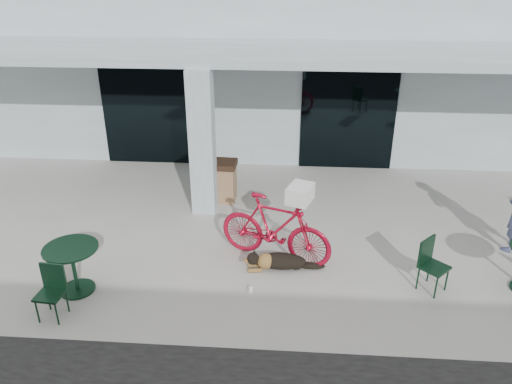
# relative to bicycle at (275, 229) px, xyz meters

# --- Properties ---
(ground) EXTENTS (80.00, 80.00, 0.00)m
(ground) POSITION_rel_bicycle_xyz_m (-0.12, -0.40, -0.65)
(ground) COLOR #AEACA4
(ground) RESTS_ON ground
(building) EXTENTS (22.00, 7.00, 4.50)m
(building) POSITION_rel_bicycle_xyz_m (-0.12, 8.10, 1.60)
(building) COLOR silver
(building) RESTS_ON ground
(storefront_glass_left) EXTENTS (2.80, 0.06, 2.70)m
(storefront_glass_left) POSITION_rel_bicycle_xyz_m (-3.32, 4.58, 0.70)
(storefront_glass_left) COLOR black
(storefront_glass_left) RESTS_ON ground
(storefront_glass_right) EXTENTS (2.40, 0.06, 2.70)m
(storefront_glass_right) POSITION_rel_bicycle_xyz_m (1.68, 4.58, 0.70)
(storefront_glass_right) COLOR black
(storefront_glass_right) RESTS_ON ground
(column) EXTENTS (0.50, 0.50, 3.12)m
(column) POSITION_rel_bicycle_xyz_m (-1.62, 1.90, 0.91)
(column) COLOR silver
(column) RESTS_ON ground
(overhang) EXTENTS (22.00, 2.80, 0.18)m
(overhang) POSITION_rel_bicycle_xyz_m (-0.12, 3.20, 2.56)
(overhang) COLOR silver
(overhang) RESTS_ON column
(bicycle) EXTENTS (2.23, 1.32, 1.29)m
(bicycle) POSITION_rel_bicycle_xyz_m (0.00, 0.00, 0.00)
(bicycle) COLOR #AC0D29
(bicycle) RESTS_ON ground
(laundry_basket) EXTENTS (0.52, 0.60, 0.30)m
(laundry_basket) POSITION_rel_bicycle_xyz_m (0.42, -0.16, 0.80)
(laundry_basket) COLOR white
(laundry_basket) RESTS_ON bicycle
(dog) EXTENTS (1.12, 0.53, 0.36)m
(dog) POSITION_rel_bicycle_xyz_m (0.12, -0.32, -0.47)
(dog) COLOR black
(dog) RESTS_ON ground
(cup_near_dog) EXTENTS (0.10, 0.10, 0.09)m
(cup_near_dog) POSITION_rel_bicycle_xyz_m (-0.36, -1.05, -0.60)
(cup_near_dog) COLOR white
(cup_near_dog) RESTS_ON ground
(cafe_table_near) EXTENTS (0.90, 0.90, 0.84)m
(cafe_table_near) POSITION_rel_bicycle_xyz_m (-3.30, -1.20, -0.23)
(cafe_table_near) COLOR black
(cafe_table_near) RESTS_ON ground
(cafe_chair_near) EXTENTS (0.43, 0.47, 0.88)m
(cafe_chair_near) POSITION_rel_bicycle_xyz_m (-3.39, -1.90, -0.21)
(cafe_chair_near) COLOR black
(cafe_chair_near) RESTS_ON ground
(cafe_chair_far_a) EXTENTS (0.62, 0.62, 0.92)m
(cafe_chair_far_a) POSITION_rel_bicycle_xyz_m (2.68, -0.75, -0.19)
(cafe_chair_far_a) COLOR black
(cafe_chair_far_a) RESTS_ON ground
(trash_receptacle) EXTENTS (0.59, 0.59, 0.95)m
(trash_receptacle) POSITION_rel_bicycle_xyz_m (-1.25, 2.40, -0.17)
(trash_receptacle) COLOR #8D6949
(trash_receptacle) RESTS_ON ground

